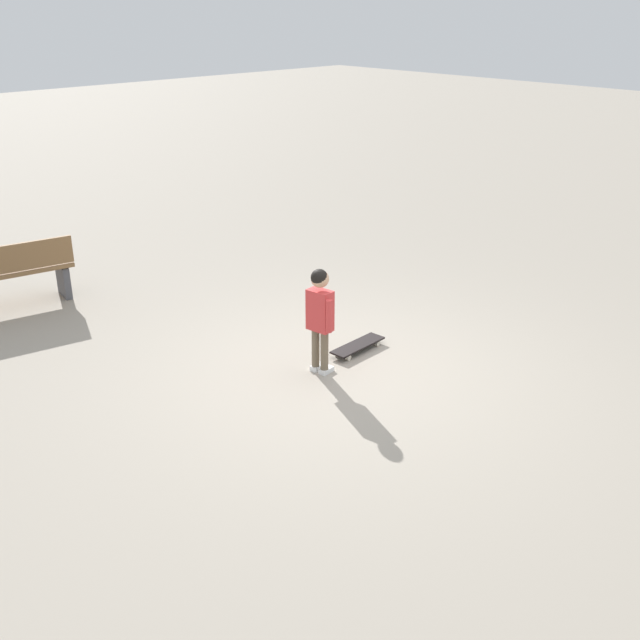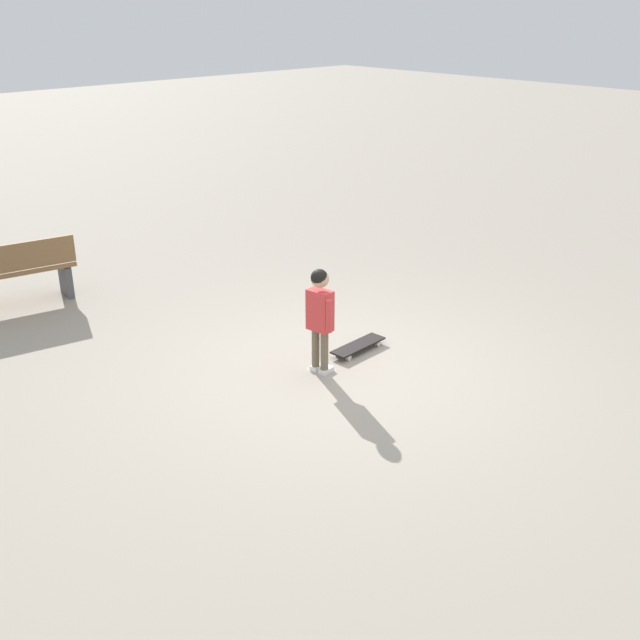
{
  "view_description": "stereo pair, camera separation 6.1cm",
  "coord_description": "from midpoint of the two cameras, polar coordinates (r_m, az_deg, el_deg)",
  "views": [
    {
      "loc": [
        -4.75,
        -4.59,
        3.38
      ],
      "look_at": [
        -0.16,
        0.2,
        0.55
      ],
      "focal_mm": 42.86,
      "sensor_mm": 36.0,
      "label": 1
    },
    {
      "loc": [
        -4.71,
        -4.63,
        3.38
      ],
      "look_at": [
        -0.16,
        0.2,
        0.55
      ],
      "focal_mm": 42.86,
      "sensor_mm": 36.0,
      "label": 2
    }
  ],
  "objects": [
    {
      "name": "street_bench",
      "position": [
        9.52,
        -22.88,
        3.14
      ],
      "size": [
        1.65,
        0.72,
        0.8
      ],
      "color": "brown",
      "rests_on": "ground"
    },
    {
      "name": "skateboard",
      "position": [
        7.86,
        2.62,
        -1.92
      ],
      "size": [
        0.67,
        0.23,
        0.07
      ],
      "color": "black",
      "rests_on": "ground"
    },
    {
      "name": "child_person",
      "position": [
        7.17,
        -0.24,
        0.78
      ],
      "size": [
        0.21,
        0.39,
        1.06
      ],
      "color": "brown",
      "rests_on": "ground"
    },
    {
      "name": "ground_plane",
      "position": [
        7.42,
        1.77,
        -4.01
      ],
      "size": [
        50.0,
        50.0,
        0.0
      ],
      "primitive_type": "plane",
      "color": "#9E9384"
    }
  ]
}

